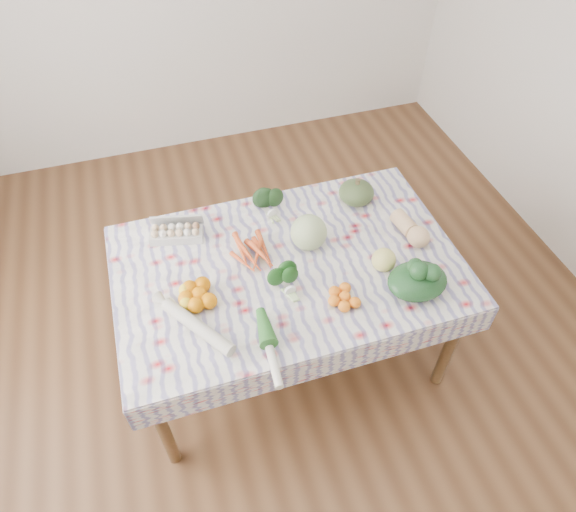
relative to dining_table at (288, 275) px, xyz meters
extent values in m
plane|color=#52331C|center=(0.00, 0.00, -0.68)|extent=(4.50, 4.50, 0.00)
cube|color=brown|center=(0.00, 0.00, 0.05)|extent=(1.60, 1.00, 0.04)
cylinder|color=brown|center=(-0.74, -0.44, -0.32)|extent=(0.06, 0.06, 0.71)
cylinder|color=brown|center=(0.74, -0.44, -0.32)|extent=(0.06, 0.06, 0.71)
cylinder|color=brown|center=(-0.74, 0.44, -0.32)|extent=(0.06, 0.06, 0.71)
cylinder|color=brown|center=(0.74, 0.44, -0.32)|extent=(0.06, 0.06, 0.71)
cube|color=silver|center=(0.00, 0.00, 0.08)|extent=(1.66, 1.06, 0.01)
cube|color=#B9BAB4|center=(-0.48, 0.33, 0.12)|extent=(0.28, 0.16, 0.07)
cube|color=#D35021|center=(-0.14, 0.12, 0.11)|extent=(0.26, 0.24, 0.04)
ellipsoid|color=#183516|center=(0.01, 0.37, 0.14)|extent=(0.16, 0.14, 0.12)
ellipsoid|color=#3F532C|center=(0.49, 0.33, 0.15)|extent=(0.24, 0.24, 0.12)
sphere|color=#A3BB80|center=(0.13, 0.09, 0.17)|extent=(0.23, 0.23, 0.18)
ellipsoid|color=#DCAF7C|center=(0.65, 0.00, 0.14)|extent=(0.15, 0.25, 0.11)
cube|color=orange|center=(-0.45, -0.09, 0.12)|extent=(0.26, 0.26, 0.08)
ellipsoid|color=#164615|center=(-0.05, -0.14, 0.13)|extent=(0.15, 0.15, 0.10)
cube|color=orange|center=(0.18, -0.29, 0.11)|extent=(0.20, 0.20, 0.06)
sphere|color=#D9D36A|center=(0.42, -0.16, 0.14)|extent=(0.14, 0.14, 0.12)
ellipsoid|color=#153719|center=(0.51, -0.33, 0.15)|extent=(0.29, 0.23, 0.12)
cylinder|color=beige|center=(-0.49, -0.25, 0.11)|extent=(0.28, 0.38, 0.06)
cylinder|color=white|center=(-0.22, -0.44, 0.10)|extent=(0.06, 0.36, 0.04)
camera|label=1|loc=(-0.49, -1.57, 1.94)|focal=32.00mm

